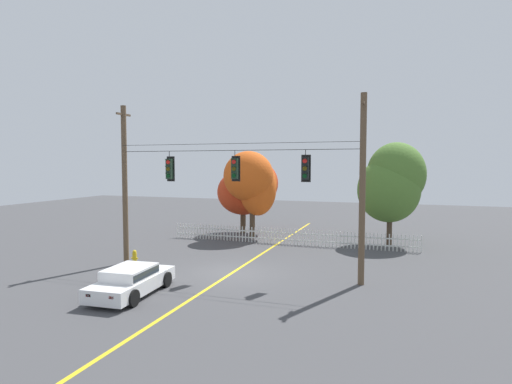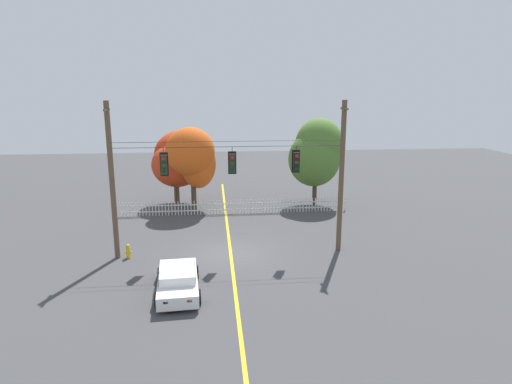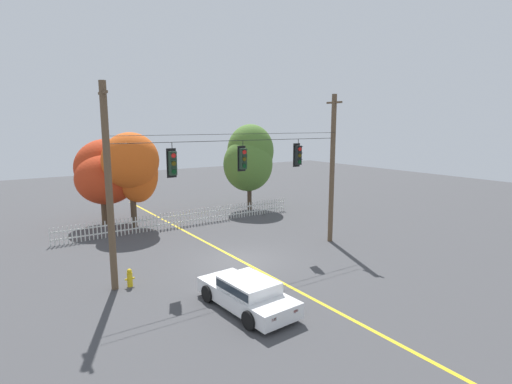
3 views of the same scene
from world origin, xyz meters
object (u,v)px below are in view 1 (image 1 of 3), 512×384
Objects in this scene: traffic_signal_northbound_primary at (170,169)px; traffic_signal_westbound_side at (235,169)px; autumn_maple_near_fence at (247,187)px; autumn_maple_mid at (253,182)px; fire_hydrant at (135,257)px; traffic_signal_southbound_primary at (305,168)px; parked_car at (131,280)px; autumn_oak_far_east at (392,184)px.

traffic_signal_northbound_primary is 1.03× the size of traffic_signal_westbound_side.
autumn_maple_mid reaches higher than autumn_maple_near_fence.
autumn_maple_near_fence is 0.92× the size of autumn_maple_mid.
traffic_signal_northbound_primary is at bearing 2.91° from fire_hydrant.
traffic_signal_southbound_primary is 11.03m from autumn_maple_mid.
autumn_maple_near_fence is (-0.02, 11.24, -1.51)m from traffic_signal_northbound_primary.
fire_hydrant is at bearing -178.92° from traffic_signal_westbound_side.
parked_car is at bearing -91.21° from autumn_maple_mid.
traffic_signal_westbound_side is (3.52, -0.00, 0.02)m from traffic_signal_northbound_primary.
traffic_signal_southbound_primary is (6.89, -0.00, 0.04)m from traffic_signal_northbound_primary.
autumn_oak_far_east is at bearing 70.60° from traffic_signal_southbound_primary.
traffic_signal_westbound_side is 3.38m from traffic_signal_southbound_primary.
traffic_signal_southbound_primary is at bearing -58.42° from autumn_maple_near_fence.
autumn_oak_far_east is 16.40m from fire_hydrant.
autumn_maple_near_fence is at bearing 107.44° from traffic_signal_westbound_side.
autumn_maple_mid reaches higher than traffic_signal_westbound_side.
autumn_maple_mid is 10.61m from fire_hydrant.
traffic_signal_northbound_primary is 1.04× the size of traffic_signal_southbound_primary.
autumn_oak_far_east reaches higher than autumn_maple_mid.
autumn_maple_mid is at bearing 121.61° from traffic_signal_southbound_primary.
traffic_signal_northbound_primary is 11.34m from autumn_maple_near_fence.
autumn_maple_mid is 9.27m from autumn_oak_far_east.
traffic_signal_northbound_primary is 0.35× the size of parked_car.
autumn_maple_near_fence reaches higher than fire_hydrant.
autumn_maple_mid is at bearing -58.58° from autumn_maple_near_fence.
fire_hydrant is at bearing 123.78° from parked_car.
traffic_signal_westbound_side is 1.01× the size of traffic_signal_southbound_primary.
autumn_maple_near_fence is 7.40× the size of fire_hydrant.
autumn_oak_far_east is (10.39, 9.93, -1.03)m from traffic_signal_northbound_primary.
autumn_maple_near_fence is 10.50m from autumn_oak_far_east.
traffic_signal_northbound_primary is at bearing 100.75° from parked_car.
autumn_oak_far_east is at bearing 55.30° from traffic_signal_westbound_side.
traffic_signal_westbound_side is at bearing -72.56° from autumn_maple_near_fence.
fire_hydrant is (-2.08, -0.11, -4.60)m from traffic_signal_northbound_primary.
autumn_maple_near_fence reaches higher than parked_car.
traffic_signal_westbound_side is 9.70m from autumn_maple_mid.
traffic_signal_northbound_primary is 6.32m from parked_car.
parked_car is (-0.29, -13.82, -3.35)m from autumn_maple_mid.
traffic_signal_northbound_primary is at bearing -136.31° from autumn_oak_far_east.
traffic_signal_westbound_side is 0.26× the size of autumn_maple_near_fence.
autumn_oak_far_east is 8.66× the size of fire_hydrant.
traffic_signal_southbound_primary reaches higher than fire_hydrant.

